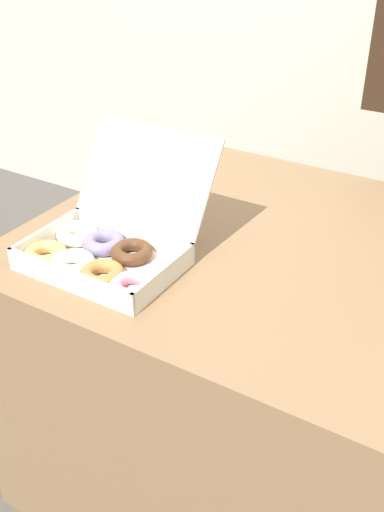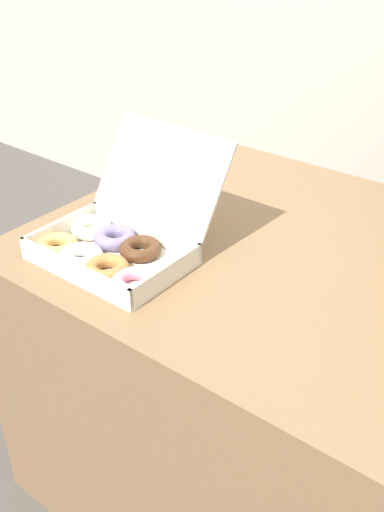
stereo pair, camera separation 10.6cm
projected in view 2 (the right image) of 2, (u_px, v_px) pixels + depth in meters
name	position (u px, v px, depth m)	size (l,w,h in m)	color
ground_plane	(271.00, 479.00, 1.64)	(14.00, 14.00, 0.00)	#4C4742
table	(281.00, 380.00, 1.45)	(1.09, 0.88, 0.73)	brown
donut_box	(113.00, 241.00, 1.23)	(0.33, 0.33, 0.23)	silver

